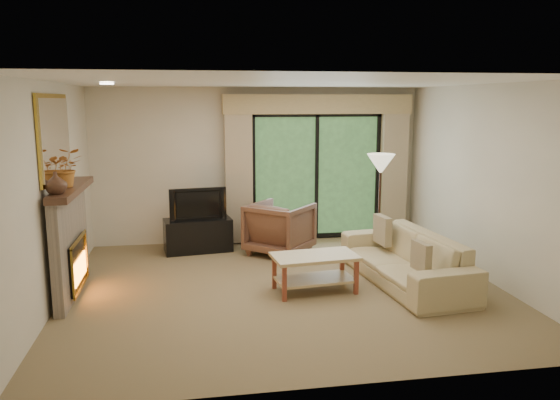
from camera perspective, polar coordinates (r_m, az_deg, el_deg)
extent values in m
plane|color=olive|center=(7.13, 0.41, -9.16)|extent=(5.50, 5.50, 0.00)
plane|color=white|center=(6.72, 0.44, 12.21)|extent=(5.50, 5.50, 0.00)
plane|color=beige|center=(9.26, -2.28, 3.64)|extent=(5.00, 0.00, 5.00)
plane|color=beige|center=(4.42, 6.10, -3.90)|extent=(5.00, 0.00, 5.00)
plane|color=beige|center=(6.89, -22.73, 0.50)|extent=(0.00, 5.00, 5.00)
plane|color=beige|center=(7.77, 20.83, 1.67)|extent=(0.00, 5.00, 5.00)
cube|color=tan|center=(9.07, -4.34, 2.84)|extent=(0.45, 0.18, 2.35)
cube|color=tan|center=(9.70, 11.77, 3.14)|extent=(0.45, 0.18, 2.35)
cube|color=tan|center=(9.24, 4.04, 9.95)|extent=(3.20, 0.24, 0.32)
cube|color=black|center=(8.83, -8.56, -3.65)|extent=(1.11, 0.61, 0.53)
imported|color=black|center=(8.72, -8.66, -0.33)|extent=(0.90, 0.23, 0.51)
imported|color=brown|center=(8.57, -0.02, -2.96)|extent=(1.24, 1.25, 0.82)
imported|color=tan|center=(7.40, 12.92, -5.97)|extent=(1.11, 2.37, 0.67)
cube|color=brown|center=(6.73, 14.53, -5.74)|extent=(0.13, 0.36, 0.35)
cube|color=brown|center=(7.91, 10.65, -3.10)|extent=(0.15, 0.41, 0.41)
imported|color=#472C1F|center=(6.46, -22.38, 1.66)|extent=(0.30, 0.30, 0.25)
imported|color=#AE6727|center=(6.93, -21.57, 3.17)|extent=(0.47, 0.43, 0.47)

